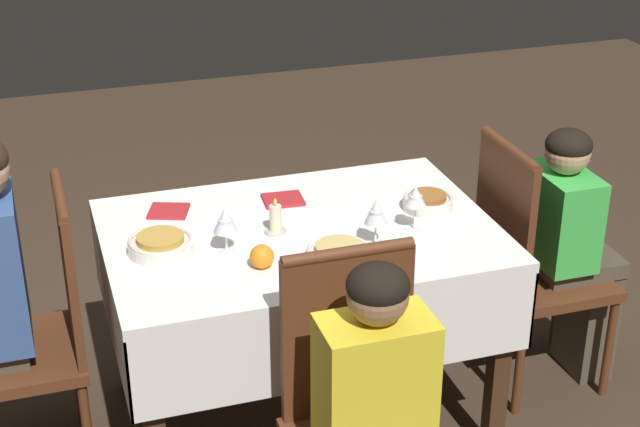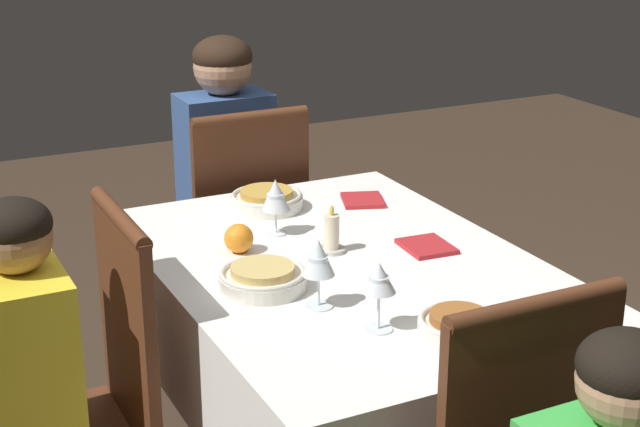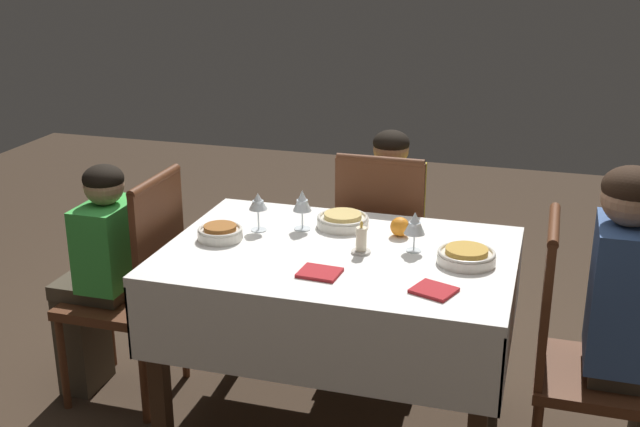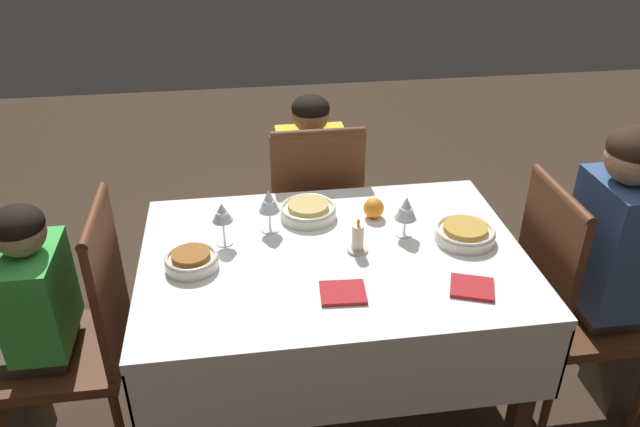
# 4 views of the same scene
# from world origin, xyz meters

# --- Properties ---
(dining_table) EXTENTS (1.27, 0.89, 0.77)m
(dining_table) POSITION_xyz_m (0.00, 0.00, 0.66)
(dining_table) COLOR white
(dining_table) RESTS_ON ground_plane
(chair_east) EXTENTS (0.42, 0.42, 0.98)m
(chair_east) POSITION_xyz_m (0.86, -0.06, 0.53)
(chair_east) COLOR #562D19
(chair_east) RESTS_ON ground_plane
(chair_north) EXTENTS (0.42, 0.42, 0.98)m
(chair_north) POSITION_xyz_m (0.03, 0.66, 0.53)
(chair_north) COLOR #562D19
(chair_north) RESTS_ON ground_plane
(person_adult_denim) EXTENTS (0.34, 0.30, 1.18)m
(person_adult_denim) POSITION_xyz_m (1.02, -0.06, 0.67)
(person_adult_denim) COLOR #4C4233
(person_adult_denim) RESTS_ON ground_plane
(person_child_yellow) EXTENTS (0.30, 0.33, 1.04)m
(person_child_yellow) POSITION_xyz_m (0.03, 0.83, 0.57)
(person_child_yellow) COLOR #4C4233
(person_child_yellow) RESTS_ON ground_plane
(bowl_east) EXTENTS (0.21, 0.21, 0.06)m
(bowl_east) POSITION_xyz_m (0.46, 0.02, 0.80)
(bowl_east) COLOR silver
(bowl_east) RESTS_ON dining_table
(wine_glass_east) EXTENTS (0.08, 0.08, 0.15)m
(wine_glass_east) POSITION_xyz_m (0.26, 0.07, 0.87)
(wine_glass_east) COLOR white
(wine_glass_east) RESTS_ON dining_table
(bowl_north) EXTENTS (0.21, 0.21, 0.06)m
(bowl_north) POSITION_xyz_m (-0.05, 0.25, 0.80)
(bowl_north) COLOR silver
(bowl_north) RESTS_ON dining_table
(wine_glass_north) EXTENTS (0.07, 0.07, 0.16)m
(wine_glass_north) POSITION_xyz_m (-0.20, 0.17, 0.88)
(wine_glass_north) COLOR white
(wine_glass_north) RESTS_ON dining_table
(bowl_west) EXTENTS (0.17, 0.17, 0.06)m
(bowl_west) POSITION_xyz_m (-0.46, -0.02, 0.80)
(bowl_west) COLOR silver
(bowl_west) RESTS_ON dining_table
(wine_glass_west) EXTENTS (0.07, 0.07, 0.15)m
(wine_glass_west) POSITION_xyz_m (-0.36, 0.11, 0.88)
(wine_glass_west) COLOR white
(wine_glass_west) RESTS_ON dining_table
(candle_centerpiece) EXTENTS (0.07, 0.07, 0.12)m
(candle_centerpiece) POSITION_xyz_m (0.08, 0.00, 0.81)
(candle_centerpiece) COLOR beige
(candle_centerpiece) RESTS_ON dining_table
(orange_fruit) EXTENTS (0.07, 0.07, 0.07)m
(orange_fruit) POSITION_xyz_m (0.18, 0.21, 0.81)
(orange_fruit) COLOR orange
(orange_fruit) RESTS_ON dining_table
(napkin_red_folded) EXTENTS (0.16, 0.15, 0.01)m
(napkin_red_folded) POSITION_xyz_m (0.39, -0.26, 0.77)
(napkin_red_folded) COLOR #AD2328
(napkin_red_folded) RESTS_ON dining_table
(napkin_spare_side) EXTENTS (0.14, 0.13, 0.01)m
(napkin_spare_side) POSITION_xyz_m (-0.01, -0.23, 0.77)
(napkin_spare_side) COLOR #AD2328
(napkin_spare_side) RESTS_ON dining_table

